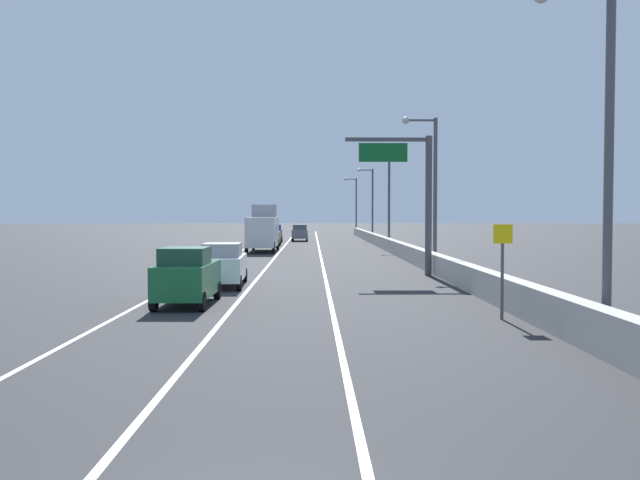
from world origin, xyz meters
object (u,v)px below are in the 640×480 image
at_px(speed_advisory_sign, 502,264).
at_px(car_gray_3, 300,233).
at_px(lamp_post_right_near, 598,137).
at_px(car_white_1, 223,265).
at_px(car_yellow_0, 271,236).
at_px(lamp_post_right_fifth, 355,201).
at_px(box_truck, 263,230).
at_px(car_blue_2, 274,233).
at_px(car_green_4, 187,276).
at_px(lamp_post_right_second, 431,181).
at_px(lamp_post_right_fourth, 370,198).
at_px(overhead_sign_gantry, 415,188).
at_px(lamp_post_right_third, 386,193).

bearing_deg(speed_advisory_sign, car_gray_3, 96.88).
bearing_deg(lamp_post_right_near, car_white_1, 129.97).
relative_size(speed_advisory_sign, car_yellow_0, 0.64).
distance_m(lamp_post_right_fifth, car_yellow_0, 44.21).
relative_size(car_gray_3, box_truck, 0.55).
bearing_deg(speed_advisory_sign, car_blue_2, 100.09).
xyz_separation_m(car_yellow_0, car_green_4, (-0.41, -44.77, 0.03)).
bearing_deg(lamp_post_right_second, lamp_post_right_near, -89.48).
height_order(lamp_post_right_fourth, car_green_4, lamp_post_right_fourth).
relative_size(overhead_sign_gantry, lamp_post_right_fourth, 0.82).
xyz_separation_m(lamp_post_right_fourth, car_green_4, (-12.15, -63.68, -4.26)).
xyz_separation_m(lamp_post_right_fifth, car_white_1, (-11.10, -80.93, -4.31)).
distance_m(overhead_sign_gantry, lamp_post_right_fourth, 51.86).
bearing_deg(car_blue_2, speed_advisory_sign, -79.91).
relative_size(lamp_post_right_near, car_white_1, 1.89).
bearing_deg(car_gray_3, overhead_sign_gantry, -81.39).
height_order(lamp_post_right_near, lamp_post_right_fourth, same).
bearing_deg(lamp_post_right_fifth, speed_advisory_sign, -90.66).
bearing_deg(car_white_1, box_truck, 90.38).
height_order(overhead_sign_gantry, car_yellow_0, overhead_sign_gantry).
bearing_deg(car_gray_3, car_yellow_0, -101.63).
bearing_deg(car_white_1, car_blue_2, 90.32).
bearing_deg(lamp_post_right_near, car_gray_3, 97.70).
height_order(speed_advisory_sign, car_yellow_0, speed_advisory_sign).
height_order(lamp_post_right_second, car_gray_3, lamp_post_right_second).
distance_m(lamp_post_right_near, lamp_post_right_fourth, 70.94).
bearing_deg(lamp_post_right_fourth, car_yellow_0, -121.84).
xyz_separation_m(lamp_post_right_near, lamp_post_right_fourth, (0.22, 70.94, 0.00)).
relative_size(lamp_post_right_near, car_green_4, 2.10).
bearing_deg(lamp_post_right_fifth, car_gray_3, -106.06).
distance_m(lamp_post_right_fourth, car_white_1, 58.61).
bearing_deg(overhead_sign_gantry, car_yellow_0, 106.40).
distance_m(speed_advisory_sign, car_green_4, 11.13).
distance_m(lamp_post_right_near, car_yellow_0, 53.47).
height_order(overhead_sign_gantry, car_green_4, overhead_sign_gantry).
height_order(overhead_sign_gantry, lamp_post_right_third, lamp_post_right_third).
height_order(overhead_sign_gantry, lamp_post_right_fourth, lamp_post_right_fourth).
relative_size(car_green_4, box_truck, 0.56).
relative_size(lamp_post_right_near, box_truck, 1.18).
height_order(lamp_post_right_third, lamp_post_right_fifth, same).
xyz_separation_m(overhead_sign_gantry, lamp_post_right_fourth, (2.06, 51.81, 0.58)).
bearing_deg(box_truck, speed_advisory_sign, -75.07).
height_order(lamp_post_right_second, lamp_post_right_fifth, same).
height_order(overhead_sign_gantry, lamp_post_right_near, lamp_post_right_near).
xyz_separation_m(car_gray_3, box_truck, (-2.83, -23.03, 0.87)).
bearing_deg(speed_advisory_sign, lamp_post_right_third, 88.58).
height_order(car_blue_2, car_gray_3, car_blue_2).
relative_size(lamp_post_right_third, lamp_post_right_fifth, 1.00).
bearing_deg(car_green_4, car_blue_2, 89.78).
relative_size(overhead_sign_gantry, lamp_post_right_fifth, 0.82).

